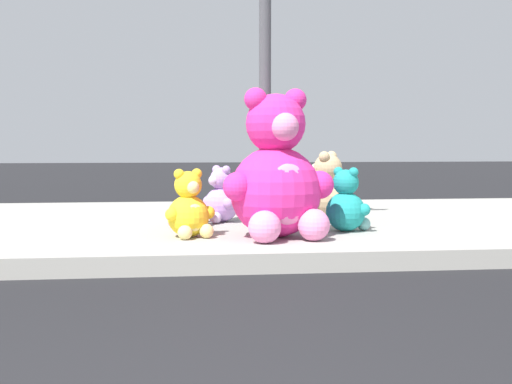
{
  "coord_description": "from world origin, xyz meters",
  "views": [
    {
      "loc": [
        0.19,
        -1.79,
        0.95
      ],
      "look_at": [
        0.82,
        3.6,
        0.55
      ],
      "focal_mm": 47.82,
      "sensor_mm": 36.0,
      "label": 1
    }
  ],
  "objects_px": {
    "plush_yellow": "(189,210)",
    "plush_brown": "(286,195)",
    "plush_lavender": "(220,199)",
    "plush_red": "(188,206)",
    "sign_pole": "(265,42)",
    "plush_pink_large": "(277,178)",
    "plush_teal": "(347,206)",
    "plush_tan": "(326,194)"
  },
  "relations": [
    {
      "from": "plush_yellow",
      "to": "plush_lavender",
      "type": "relative_size",
      "value": 1.02
    },
    {
      "from": "plush_teal",
      "to": "plush_red",
      "type": "bearing_deg",
      "value": 162.6
    },
    {
      "from": "plush_lavender",
      "to": "plush_red",
      "type": "relative_size",
      "value": 1.15
    },
    {
      "from": "plush_teal",
      "to": "plush_red",
      "type": "xyz_separation_m",
      "value": [
        -1.4,
        0.44,
        -0.03
      ]
    },
    {
      "from": "sign_pole",
      "to": "plush_pink_large",
      "type": "relative_size",
      "value": 2.57
    },
    {
      "from": "plush_brown",
      "to": "plush_red",
      "type": "relative_size",
      "value": 1.18
    },
    {
      "from": "plush_lavender",
      "to": "plush_brown",
      "type": "xyz_separation_m",
      "value": [
        0.73,
        0.43,
        0.01
      ]
    },
    {
      "from": "plush_pink_large",
      "to": "plush_yellow",
      "type": "xyz_separation_m",
      "value": [
        -0.73,
        0.11,
        -0.27
      ]
    },
    {
      "from": "plush_yellow",
      "to": "plush_red",
      "type": "distance_m",
      "value": 0.67
    },
    {
      "from": "sign_pole",
      "to": "plush_pink_large",
      "type": "xyz_separation_m",
      "value": [
        0.03,
        -0.59,
        -1.2
      ]
    },
    {
      "from": "plush_brown",
      "to": "plush_tan",
      "type": "bearing_deg",
      "value": -57.94
    },
    {
      "from": "plush_pink_large",
      "to": "plush_yellow",
      "type": "bearing_deg",
      "value": 171.6
    },
    {
      "from": "sign_pole",
      "to": "plush_red",
      "type": "height_order",
      "value": "sign_pole"
    },
    {
      "from": "plush_pink_large",
      "to": "plush_brown",
      "type": "relative_size",
      "value": 2.14
    },
    {
      "from": "plush_lavender",
      "to": "plush_red",
      "type": "bearing_deg",
      "value": -129.32
    },
    {
      "from": "sign_pole",
      "to": "plush_lavender",
      "type": "distance_m",
      "value": 1.63
    },
    {
      "from": "sign_pole",
      "to": "plush_pink_large",
      "type": "bearing_deg",
      "value": -87.53
    },
    {
      "from": "plush_pink_large",
      "to": "plush_tan",
      "type": "bearing_deg",
      "value": 58.79
    },
    {
      "from": "plush_teal",
      "to": "plush_tan",
      "type": "xyz_separation_m",
      "value": [
        -0.03,
        0.74,
        0.05
      ]
    },
    {
      "from": "plush_teal",
      "to": "plush_red",
      "type": "distance_m",
      "value": 1.47
    },
    {
      "from": "plush_pink_large",
      "to": "plush_red",
      "type": "distance_m",
      "value": 1.1
    },
    {
      "from": "plush_teal",
      "to": "plush_red",
      "type": "relative_size",
      "value": 1.17
    },
    {
      "from": "plush_teal",
      "to": "plush_brown",
      "type": "xyz_separation_m",
      "value": [
        -0.35,
        1.26,
        0.0
      ]
    },
    {
      "from": "plush_lavender",
      "to": "plush_pink_large",
      "type": "bearing_deg",
      "value": -71.09
    },
    {
      "from": "plush_brown",
      "to": "plush_pink_large",
      "type": "bearing_deg",
      "value": -101.72
    },
    {
      "from": "plush_lavender",
      "to": "plush_red",
      "type": "height_order",
      "value": "plush_lavender"
    },
    {
      "from": "plush_tan",
      "to": "plush_lavender",
      "type": "height_order",
      "value": "plush_tan"
    },
    {
      "from": "plush_yellow",
      "to": "plush_tan",
      "type": "xyz_separation_m",
      "value": [
        1.38,
        0.97,
        0.05
      ]
    },
    {
      "from": "plush_red",
      "to": "plush_pink_large",
      "type": "bearing_deg",
      "value": -47.0
    },
    {
      "from": "plush_lavender",
      "to": "sign_pole",
      "type": "bearing_deg",
      "value": -57.26
    },
    {
      "from": "sign_pole",
      "to": "plush_pink_large",
      "type": "height_order",
      "value": "sign_pole"
    },
    {
      "from": "sign_pole",
      "to": "plush_pink_large",
      "type": "distance_m",
      "value": 1.34
    },
    {
      "from": "plush_tan",
      "to": "plush_red",
      "type": "distance_m",
      "value": 1.41
    },
    {
      "from": "sign_pole",
      "to": "plush_tan",
      "type": "height_order",
      "value": "sign_pole"
    },
    {
      "from": "plush_pink_large",
      "to": "plush_lavender",
      "type": "distance_m",
      "value": 1.27
    },
    {
      "from": "plush_teal",
      "to": "plush_yellow",
      "type": "bearing_deg",
      "value": -170.82
    },
    {
      "from": "sign_pole",
      "to": "plush_teal",
      "type": "bearing_deg",
      "value": -19.51
    },
    {
      "from": "plush_pink_large",
      "to": "plush_red",
      "type": "relative_size",
      "value": 2.53
    },
    {
      "from": "plush_pink_large",
      "to": "plush_yellow",
      "type": "relative_size",
      "value": 2.16
    },
    {
      "from": "plush_pink_large",
      "to": "plush_teal",
      "type": "bearing_deg",
      "value": 26.23
    },
    {
      "from": "plush_yellow",
      "to": "plush_brown",
      "type": "bearing_deg",
      "value": 54.52
    },
    {
      "from": "sign_pole",
      "to": "plush_red",
      "type": "bearing_deg",
      "value": 164.78
    }
  ]
}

